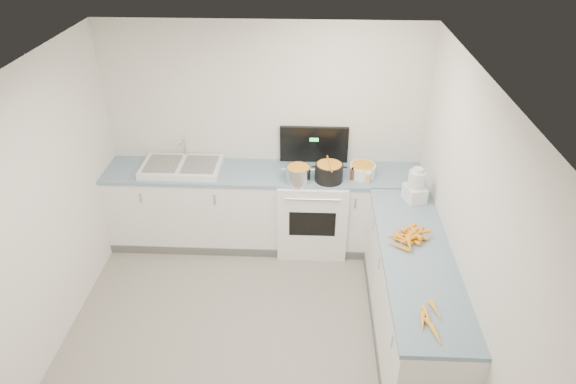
{
  "coord_description": "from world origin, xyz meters",
  "views": [
    {
      "loc": [
        0.5,
        -3.2,
        3.66
      ],
      "look_at": [
        0.3,
        1.1,
        1.05
      ],
      "focal_mm": 32.0,
      "sensor_mm": 36.0,
      "label": 1
    }
  ],
  "objects_px": {
    "black_pot": "(329,173)",
    "sink": "(182,167)",
    "steel_pot": "(298,175)",
    "food_processor": "(416,187)",
    "spice_jar": "(368,178)",
    "mixing_bowl": "(362,170)",
    "stove": "(312,209)",
    "extract_bottle": "(352,174)"
  },
  "relations": [
    {
      "from": "stove",
      "to": "steel_pot",
      "type": "relative_size",
      "value": 5.17
    },
    {
      "from": "stove",
      "to": "food_processor",
      "type": "bearing_deg",
      "value": -26.67
    },
    {
      "from": "steel_pot",
      "to": "black_pot",
      "type": "xyz_separation_m",
      "value": [
        0.33,
        0.04,
        0.01
      ]
    },
    {
      "from": "steel_pot",
      "to": "spice_jar",
      "type": "relative_size",
      "value": 2.57
    },
    {
      "from": "food_processor",
      "to": "steel_pot",
      "type": "bearing_deg",
      "value": 164.45
    },
    {
      "from": "steel_pot",
      "to": "food_processor",
      "type": "distance_m",
      "value": 1.21
    },
    {
      "from": "black_pot",
      "to": "mixing_bowl",
      "type": "height_order",
      "value": "black_pot"
    },
    {
      "from": "stove",
      "to": "steel_pot",
      "type": "bearing_deg",
      "value": -132.32
    },
    {
      "from": "stove",
      "to": "black_pot",
      "type": "height_order",
      "value": "stove"
    },
    {
      "from": "spice_jar",
      "to": "food_processor",
      "type": "relative_size",
      "value": 0.28
    },
    {
      "from": "mixing_bowl",
      "to": "stove",
      "type": "bearing_deg",
      "value": 177.27
    },
    {
      "from": "stove",
      "to": "sink",
      "type": "relative_size",
      "value": 1.58
    },
    {
      "from": "stove",
      "to": "steel_pot",
      "type": "height_order",
      "value": "stove"
    },
    {
      "from": "steel_pot",
      "to": "extract_bottle",
      "type": "distance_m",
      "value": 0.58
    },
    {
      "from": "mixing_bowl",
      "to": "spice_jar",
      "type": "distance_m",
      "value": 0.15
    },
    {
      "from": "stove",
      "to": "spice_jar",
      "type": "relative_size",
      "value": 13.27
    },
    {
      "from": "sink",
      "to": "food_processor",
      "type": "relative_size",
      "value": 2.38
    },
    {
      "from": "sink",
      "to": "steel_pot",
      "type": "bearing_deg",
      "value": -8.61
    },
    {
      "from": "stove",
      "to": "mixing_bowl",
      "type": "height_order",
      "value": "stove"
    },
    {
      "from": "black_pot",
      "to": "extract_bottle",
      "type": "bearing_deg",
      "value": 7.24
    },
    {
      "from": "sink",
      "to": "mixing_bowl",
      "type": "distance_m",
      "value": 1.98
    },
    {
      "from": "spice_jar",
      "to": "stove",
      "type": "bearing_deg",
      "value": 163.81
    },
    {
      "from": "black_pot",
      "to": "spice_jar",
      "type": "bearing_deg",
      "value": -3.24
    },
    {
      "from": "mixing_bowl",
      "to": "food_processor",
      "type": "bearing_deg",
      "value": -45.1
    },
    {
      "from": "black_pot",
      "to": "extract_bottle",
      "type": "xyz_separation_m",
      "value": [
        0.25,
        0.03,
        -0.03
      ]
    },
    {
      "from": "black_pot",
      "to": "sink",
      "type": "bearing_deg",
      "value": 174.36
    },
    {
      "from": "black_pot",
      "to": "spice_jar",
      "type": "relative_size",
      "value": 2.88
    },
    {
      "from": "extract_bottle",
      "to": "spice_jar",
      "type": "distance_m",
      "value": 0.17
    },
    {
      "from": "sink",
      "to": "spice_jar",
      "type": "bearing_deg",
      "value": -5.15
    },
    {
      "from": "food_processor",
      "to": "mixing_bowl",
      "type": "bearing_deg",
      "value": 134.9
    },
    {
      "from": "stove",
      "to": "sink",
      "type": "bearing_deg",
      "value": 179.38
    },
    {
      "from": "black_pot",
      "to": "spice_jar",
      "type": "xyz_separation_m",
      "value": [
        0.41,
        -0.02,
        -0.03
      ]
    },
    {
      "from": "steel_pot",
      "to": "food_processor",
      "type": "xyz_separation_m",
      "value": [
        1.16,
        -0.32,
        0.08
      ]
    },
    {
      "from": "black_pot",
      "to": "extract_bottle",
      "type": "height_order",
      "value": "black_pot"
    },
    {
      "from": "sink",
      "to": "extract_bottle",
      "type": "relative_size",
      "value": 7.19
    },
    {
      "from": "stove",
      "to": "black_pot",
      "type": "relative_size",
      "value": 4.61
    },
    {
      "from": "spice_jar",
      "to": "food_processor",
      "type": "height_order",
      "value": "food_processor"
    },
    {
      "from": "steel_pot",
      "to": "food_processor",
      "type": "bearing_deg",
      "value": -15.55
    },
    {
      "from": "black_pot",
      "to": "extract_bottle",
      "type": "relative_size",
      "value": 2.47
    },
    {
      "from": "black_pot",
      "to": "mixing_bowl",
      "type": "distance_m",
      "value": 0.38
    },
    {
      "from": "mixing_bowl",
      "to": "spice_jar",
      "type": "bearing_deg",
      "value": -70.64
    },
    {
      "from": "extract_bottle",
      "to": "mixing_bowl",
      "type": "bearing_deg",
      "value": 37.49
    }
  ]
}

